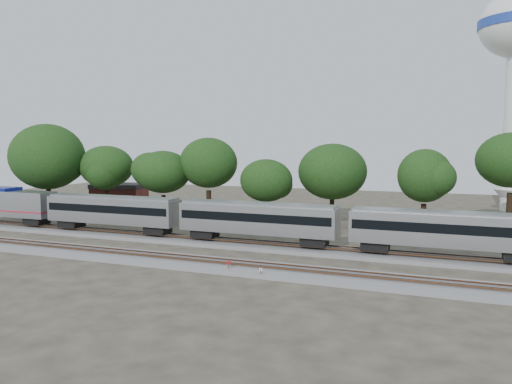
{
  "coord_description": "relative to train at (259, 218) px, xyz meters",
  "views": [
    {
      "loc": [
        22.67,
        -45.92,
        11.69
      ],
      "look_at": [
        2.71,
        5.0,
        6.39
      ],
      "focal_mm": 35.0,
      "sensor_mm": 36.0,
      "label": 1
    }
  ],
  "objects": [
    {
      "name": "track_far",
      "position": [
        -2.64,
        0.0,
        -3.14
      ],
      "size": [
        160.0,
        5.0,
        0.73
      ],
      "color": "slate",
      "rests_on": "ground"
    },
    {
      "name": "track_near",
      "position": [
        -2.64,
        -10.0,
        -3.14
      ],
      "size": [
        160.0,
        5.0,
        0.73
      ],
      "color": "slate",
      "rests_on": "ground"
    },
    {
      "name": "tree_6",
      "position": [
        16.98,
        13.69,
        4.35
      ],
      "size": [
        7.84,
        7.84,
        11.05
      ],
      "color": "black",
      "rests_on": "ground"
    },
    {
      "name": "tree_0",
      "position": [
        -39.13,
        9.1,
        6.31
      ],
      "size": [
        9.82,
        9.82,
        13.85
      ],
      "color": "black",
      "rests_on": "ground"
    },
    {
      "name": "tree_2",
      "position": [
        -19.99,
        12.16,
        4.14
      ],
      "size": [
        7.63,
        7.63,
        10.75
      ],
      "color": "black",
      "rests_on": "ground"
    },
    {
      "name": "tree_5",
      "position": [
        4.28,
        18.17,
        4.38
      ],
      "size": [
        7.87,
        7.87,
        11.09
      ],
      "color": "black",
      "rests_on": "ground"
    },
    {
      "name": "switch_stand_white",
      "position": [
        4.94,
        -12.34,
        -2.72
      ],
      "size": [
        0.29,
        0.16,
        0.98
      ],
      "rotation": [
        0.0,
        0.0,
        0.44
      ],
      "color": "#512D19",
      "rests_on": "ground"
    },
    {
      "name": "tree_1",
      "position": [
        -30.62,
        12.57,
        4.75
      ],
      "size": [
        8.25,
        8.25,
        11.63
      ],
      "color": "black",
      "rests_on": "ground"
    },
    {
      "name": "tree_4",
      "position": [
        -3.54,
        12.03,
        3.3
      ],
      "size": [
        6.79,
        6.79,
        9.57
      ],
      "color": "black",
      "rests_on": "ground"
    },
    {
      "name": "ground",
      "position": [
        -2.64,
        -6.0,
        -3.35
      ],
      "size": [
        160.0,
        160.0,
        0.0
      ],
      "primitive_type": "plane",
      "color": "#383328",
      "rests_on": "ground"
    },
    {
      "name": "train",
      "position": [
        0.0,
        0.0,
        0.0
      ],
      "size": [
        95.31,
        3.29,
        4.85
      ],
      "color": "#AFB2B7",
      "rests_on": "ground"
    },
    {
      "name": "switch_lever",
      "position": [
        4.71,
        -11.97,
        -3.2
      ],
      "size": [
        0.54,
        0.38,
        0.3
      ],
      "primitive_type": "cube",
      "rotation": [
        0.0,
        0.0,
        -0.18
      ],
      "color": "#512D19",
      "rests_on": "ground"
    },
    {
      "name": "switch_stand_red",
      "position": [
        1.55,
        -11.59,
        -2.61
      ],
      "size": [
        0.35,
        0.15,
        1.14
      ],
      "rotation": [
        0.0,
        0.0,
        0.34
      ],
      "color": "#512D19",
      "rests_on": "ground"
    },
    {
      "name": "tree_7",
      "position": [
        27.56,
        22.71,
        6.15
      ],
      "size": [
        9.66,
        9.66,
        13.62
      ],
      "color": "black",
      "rests_on": "ground"
    },
    {
      "name": "brick_building",
      "position": [
        -36.83,
        24.07,
        -1.14
      ],
      "size": [
        10.32,
        8.29,
        4.38
      ],
      "rotation": [
        0.0,
        0.0,
        0.22
      ],
      "color": "maroon",
      "rests_on": "ground"
    },
    {
      "name": "tree_3",
      "position": [
        -13.34,
        13.99,
        5.53
      ],
      "size": [
        9.03,
        9.03,
        12.74
      ],
      "color": "black",
      "rests_on": "ground"
    }
  ]
}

